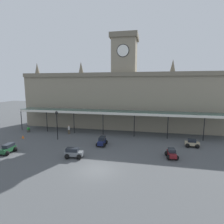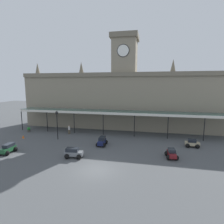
{
  "view_description": "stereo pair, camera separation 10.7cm",
  "coord_description": "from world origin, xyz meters",
  "views": [
    {
      "loc": [
        5.44,
        -17.7,
        9.27
      ],
      "look_at": [
        0.0,
        8.04,
        5.19
      ],
      "focal_mm": 28.93,
      "sensor_mm": 36.0,
      "label": 1
    },
    {
      "loc": [
        5.54,
        -17.68,
        9.27
      ],
      "look_at": [
        0.0,
        8.04,
        5.19
      ],
      "focal_mm": 28.93,
      "sensor_mm": 36.0,
      "label": 2
    }
  ],
  "objects": [
    {
      "name": "planter_by_canopy",
      "position": [
        -17.59,
        12.4,
        0.49
      ],
      "size": [
        0.6,
        0.6,
        0.96
      ],
      "color": "#47423D",
      "rests_on": "ground"
    },
    {
      "name": "car_green_estate",
      "position": [
        -13.16,
        2.21,
        0.56
      ],
      "size": [
        1.62,
        2.3,
        1.27
      ],
      "color": "#1E512D",
      "rests_on": "ground"
    },
    {
      "name": "station_building",
      "position": [
        0.0,
        20.71,
        6.3
      ],
      "size": [
        42.97,
        7.26,
        19.23
      ],
      "color": "gray",
      "rests_on": "ground"
    },
    {
      "name": "car_navy_estate",
      "position": [
        -1.55,
        7.92,
        0.56
      ],
      "size": [
        1.59,
        2.28,
        1.27
      ],
      "color": "#19214C",
      "rests_on": "ground"
    },
    {
      "name": "ground_plane",
      "position": [
        0.0,
        0.0,
        0.0
      ],
      "size": [
        140.0,
        140.0,
        0.0
      ],
      "primitive_type": "plane",
      "color": "#4A4D4F"
    },
    {
      "name": "car_beige_sedan",
      "position": [
        11.76,
        9.95,
        0.5
      ],
      "size": [
        2.11,
        1.62,
        1.19
      ],
      "color": "tan",
      "rests_on": "ground"
    },
    {
      "name": "traffic_cone",
      "position": [
        -15.85,
        8.57,
        0.28
      ],
      "size": [
        0.4,
        0.4,
        0.55
      ],
      "primitive_type": "cone",
      "color": "orange",
      "rests_on": "ground"
    },
    {
      "name": "entrance_canopy",
      "position": [
        -0.0,
        14.86,
        4.17
      ],
      "size": [
        40.06,
        3.26,
        4.33
      ],
      "color": "#38564C",
      "rests_on": "ground"
    },
    {
      "name": "car_maroon_sedan",
      "position": [
        8.34,
        5.14,
        0.5
      ],
      "size": [
        1.65,
        2.13,
        1.19
      ],
      "color": "maroon",
      "rests_on": "ground"
    },
    {
      "name": "pedestrian_near_entrance",
      "position": [
        -9.23,
        12.74,
        0.91
      ],
      "size": [
        0.36,
        0.34,
        1.67
      ],
      "color": "brown",
      "rests_on": "ground"
    },
    {
      "name": "victorian_lamppost",
      "position": [
        -9.63,
        9.19,
        3.04
      ],
      "size": [
        0.3,
        0.3,
        4.89
      ],
      "color": "black",
      "rests_on": "ground"
    },
    {
      "name": "car_grey_estate",
      "position": [
        -3.83,
        2.63,
        0.56
      ],
      "size": [
        2.34,
        1.71,
        1.27
      ],
      "color": "slate",
      "rests_on": "ground"
    }
  ]
}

